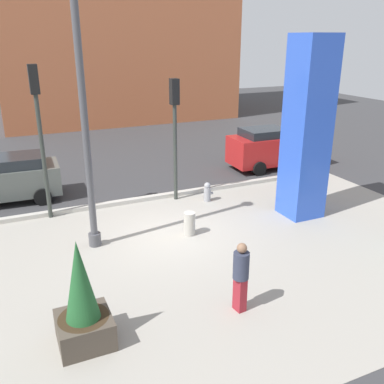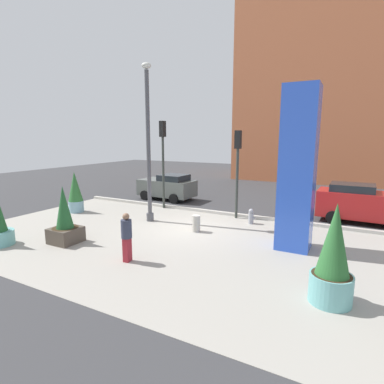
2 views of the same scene
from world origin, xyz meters
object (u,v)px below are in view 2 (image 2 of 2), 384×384
car_curb_east (168,187)px  car_far_lane (365,204)px  concrete_bollard (196,224)px  potted_plant_near_left (333,260)px  potted_plant_mid_plaza (65,221)px  pedestrian_on_sidewalk (127,235)px  lamp_post (148,147)px  fire_hydrant (251,216)px  traffic_light_corner (163,151)px  traffic_light_far_side (238,160)px  potted_plant_near_right (75,192)px  art_pillar_blue (298,170)px

car_curb_east → car_far_lane: 11.63m
concrete_bollard → potted_plant_near_left: bearing=-32.7°
concrete_bollard → car_curb_east: car_curb_east is taller
potted_plant_mid_plaza → pedestrian_on_sidewalk: potted_plant_mid_plaza is taller
pedestrian_on_sidewalk → lamp_post: bearing=117.1°
fire_hydrant → traffic_light_corner: 6.43m
concrete_bollard → pedestrian_on_sidewalk: bearing=-97.7°
car_curb_east → pedestrian_on_sidewalk: (4.44, -9.53, 0.07)m
traffic_light_corner → lamp_post: bearing=-70.7°
traffic_light_corner → car_curb_east: (-1.17, 2.27, -2.54)m
traffic_light_corner → car_far_lane: bearing=10.2°
concrete_bollard → pedestrian_on_sidewalk: pedestrian_on_sidewalk is taller
potted_plant_mid_plaza → car_far_lane: (10.59, 8.82, 0.06)m
potted_plant_near_left → traffic_light_far_side: size_ratio=0.58×
potted_plant_near_right → concrete_bollard: (7.64, -0.06, -0.75)m
fire_hydrant → traffic_light_far_side: size_ratio=0.17×
traffic_light_corner → car_far_lane: traffic_light_corner is taller
potted_plant_mid_plaza → pedestrian_on_sidewalk: size_ratio=1.36×
potted_plant_near_left → car_far_lane: potted_plant_near_left is taller
concrete_bollard → traffic_light_far_side: (0.78, 3.06, 2.68)m
traffic_light_corner → pedestrian_on_sidewalk: 8.34m
lamp_post → fire_hydrant: (4.65, 1.88, -3.33)m
art_pillar_blue → traffic_light_corner: 8.67m
concrete_bollard → car_curb_east: 7.44m
potted_plant_near_right → car_curb_east: size_ratio=0.59×
potted_plant_mid_plaza → car_curb_east: size_ratio=0.59×
traffic_light_far_side → car_curb_east: size_ratio=1.16×
potted_plant_mid_plaza → traffic_light_far_side: bearing=55.0°
concrete_bollard → car_far_lane: bearing=37.6°
lamp_post → traffic_light_far_side: bearing=35.2°
art_pillar_blue → car_curb_east: 10.94m
fire_hydrant → car_far_lane: 5.60m
potted_plant_mid_plaza → traffic_light_corner: size_ratio=0.45×
fire_hydrant → car_far_lane: bearing=29.4°
potted_plant_mid_plaza → fire_hydrant: 8.39m
traffic_light_far_side → potted_plant_near_right: bearing=-160.4°
potted_plant_mid_plaza → traffic_light_corner: traffic_light_corner is taller
potted_plant_mid_plaza → fire_hydrant: bearing=46.7°
potted_plant_near_right → traffic_light_far_side: 9.15m
lamp_post → potted_plant_near_left: lamp_post is taller
fire_hydrant → car_curb_east: (-6.78, 3.12, 0.50)m
pedestrian_on_sidewalk → car_far_lane: bearing=51.8°
fire_hydrant → traffic_light_far_side: (-1.00, 0.69, 2.68)m
art_pillar_blue → traffic_light_corner: (-8.01, 3.29, 0.42)m
potted_plant_near_right → traffic_light_corner: traffic_light_corner is taller
fire_hydrant → potted_plant_near_right: bearing=-166.2°
traffic_light_far_side → car_curb_east: traffic_light_far_side is taller
potted_plant_mid_plaza → car_curb_east: potted_plant_mid_plaza is taller
concrete_bollard → traffic_light_corner: (-3.82, 3.22, 3.03)m
fire_hydrant → concrete_bollard: 2.97m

